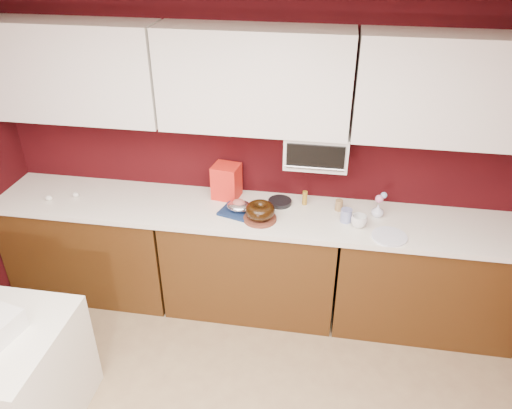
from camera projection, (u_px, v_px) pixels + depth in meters
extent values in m
cube|color=white|center=(117.00, 67.00, 1.27)|extent=(4.00, 4.50, 0.02)
cube|color=#330709|center=(258.00, 151.00, 3.82)|extent=(4.00, 0.02, 2.50)
cube|color=#46280E|center=(94.00, 245.00, 4.16)|extent=(1.31, 0.58, 0.86)
cube|color=#46280E|center=(252.00, 261.00, 3.97)|extent=(1.31, 0.58, 0.86)
cube|color=#46280E|center=(424.00, 279.00, 3.78)|extent=(1.31, 0.58, 0.86)
cube|color=white|center=(251.00, 213.00, 3.74)|extent=(4.00, 0.62, 0.04)
cube|color=white|center=(70.00, 71.00, 3.56)|extent=(1.31, 0.33, 0.70)
cube|color=white|center=(254.00, 80.00, 3.37)|extent=(1.31, 0.33, 0.70)
cube|color=white|center=(460.00, 90.00, 3.18)|extent=(1.31, 0.33, 0.70)
cube|color=white|center=(317.00, 148.00, 3.57)|extent=(0.45, 0.30, 0.25)
cube|color=black|center=(315.00, 157.00, 3.43)|extent=(0.40, 0.02, 0.18)
cylinder|color=silver|center=(315.00, 168.00, 3.46)|extent=(0.42, 0.02, 0.02)
cylinder|color=brown|center=(260.00, 219.00, 3.62)|extent=(0.30, 0.30, 0.02)
torus|color=black|center=(260.00, 210.00, 3.59)|extent=(0.25, 0.25, 0.09)
cube|color=#13254A|center=(239.00, 211.00, 3.71)|extent=(0.32, 0.29, 0.02)
ellipsoid|color=silver|center=(239.00, 206.00, 3.69)|extent=(0.18, 0.15, 0.07)
ellipsoid|color=#B15951|center=(239.00, 203.00, 3.68)|extent=(0.10, 0.08, 0.06)
cube|color=red|center=(226.00, 181.00, 3.85)|extent=(0.22, 0.21, 0.27)
cylinder|color=black|center=(280.00, 202.00, 3.82)|extent=(0.20, 0.20, 0.03)
imported|color=silver|center=(359.00, 220.00, 3.52)|extent=(0.11, 0.11, 0.11)
cylinder|color=navy|center=(346.00, 215.00, 3.59)|extent=(0.11, 0.11, 0.10)
imported|color=silver|center=(378.00, 210.00, 3.64)|extent=(0.08, 0.08, 0.11)
sphere|color=pink|center=(379.00, 199.00, 3.59)|extent=(0.06, 0.06, 0.06)
sphere|color=#82A8D1|center=(384.00, 195.00, 3.59)|extent=(0.05, 0.05, 0.05)
cylinder|color=white|center=(389.00, 237.00, 3.43)|extent=(0.28, 0.28, 0.01)
cylinder|color=olive|center=(305.00, 198.00, 3.79)|extent=(0.04, 0.04, 0.11)
cylinder|color=olive|center=(339.00, 205.00, 3.72)|extent=(0.06, 0.06, 0.08)
ellipsoid|color=white|center=(49.00, 198.00, 3.86)|extent=(0.06, 0.04, 0.04)
ellipsoid|color=silver|center=(76.00, 195.00, 3.90)|extent=(0.07, 0.06, 0.04)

